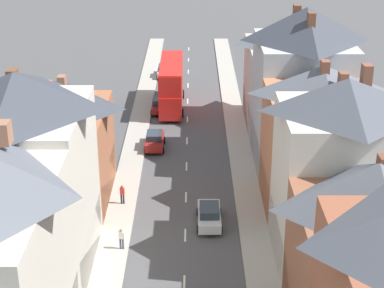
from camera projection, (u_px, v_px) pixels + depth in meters
pavement_left at (124, 186)px, 54.48m from camera, size 2.20×104.00×0.14m
pavement_right at (244, 185)px, 54.52m from camera, size 2.20×104.00×0.14m
centre_line_dashes at (183, 197)px, 52.68m from camera, size 0.14×97.80×0.01m
terrace_row_right at (352, 209)px, 38.26m from camera, size 8.00×68.86×14.27m
double_decker_bus_lead at (169, 84)px, 71.64m from camera, size 2.74×10.80×5.30m
car_near_silver at (157, 105)px, 71.10m from camera, size 1.90×3.99×1.64m
car_mid_black at (207, 215)px, 48.30m from camera, size 1.90×4.22×1.62m
car_parked_left_b at (162, 71)px, 83.32m from camera, size 1.90×3.92×1.60m
car_far_grey at (152, 140)px, 61.68m from camera, size 1.90×3.97×1.68m
pedestrian_far_left at (119, 238)px, 44.85m from camera, size 0.36×0.22×1.61m
pedestrian_far_right at (120, 194)px, 51.02m from camera, size 0.36×0.22×1.61m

